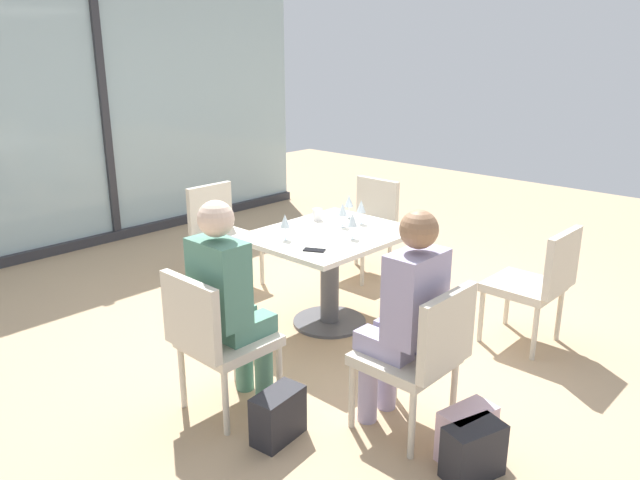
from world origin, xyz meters
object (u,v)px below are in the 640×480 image
object	(u,v)px
wine_glass_0	(285,222)
wine_glass_4	(343,210)
handbag_2	(473,451)
chair_front_right	(538,280)
wine_glass_3	(349,201)
chair_side_end	(215,335)
wine_glass_2	(361,207)
chair_near_window	(221,229)
chair_front_left	(421,352)
coffee_cup	(317,214)
cell_phone_on_table	(314,250)
handbag_1	(278,416)
chair_far_right	(367,221)
person_side_end	(229,296)
handbag_0	(467,434)
person_front_left	(405,311)
wine_glass_1	(352,221)
dining_table_main	(330,257)

from	to	relation	value
wine_glass_0	wine_glass_4	bearing A→B (deg)	-9.15
handbag_2	chair_front_right	bearing A→B (deg)	32.93
wine_glass_3	chair_side_end	bearing A→B (deg)	-163.72
wine_glass_2	handbag_2	xyz separation A→B (m)	(-1.16, -1.68, -0.72)
chair_near_window	wine_glass_4	distance (m)	1.33
chair_near_window	wine_glass_2	world-z (taller)	wine_glass_2
chair_front_left	coffee_cup	xyz separation A→B (m)	(0.90, 1.60, 0.28)
cell_phone_on_table	handbag_1	size ratio (longest dim) A/B	0.48
chair_far_right	wine_glass_3	xyz separation A→B (m)	(-0.66, -0.34, 0.37)
wine_glass_3	wine_glass_4	size ratio (longest dim) A/B	1.00
chair_side_end	cell_phone_on_table	xyz separation A→B (m)	(0.95, 0.14, 0.24)
cell_phone_on_table	handbag_2	size ratio (longest dim) A/B	0.48
chair_far_right	handbag_1	world-z (taller)	chair_far_right
chair_side_end	person_side_end	distance (m)	0.23
handbag_0	wine_glass_2	bearing A→B (deg)	68.25
handbag_0	handbag_2	distance (m)	0.14
person_front_left	wine_glass_1	bearing A→B (deg)	53.76
person_front_left	wine_glass_2	world-z (taller)	person_front_left
chair_far_right	wine_glass_2	xyz separation A→B (m)	(-0.73, -0.53, 0.37)
chair_side_end	chair_near_window	bearing A→B (deg)	50.78
wine_glass_4	cell_phone_on_table	bearing A→B (deg)	-157.03
wine_glass_2	wine_glass_1	bearing A→B (deg)	-149.84
wine_glass_2	coffee_cup	size ratio (longest dim) A/B	2.06
chair_front_left	chair_near_window	world-z (taller)	same
coffee_cup	chair_front_right	bearing A→B (deg)	-71.63
chair_side_end	wine_glass_2	xyz separation A→B (m)	(1.68, 0.33, 0.37)
handbag_1	coffee_cup	bearing A→B (deg)	29.85
wine_glass_1	cell_phone_on_table	distance (m)	0.40
chair_side_end	wine_glass_1	size ratio (longest dim) A/B	4.70
chair_side_end	handbag_1	bearing A→B (deg)	-81.13
person_front_left	wine_glass_1	world-z (taller)	person_front_left
chair_front_left	chair_side_end	bearing A→B (deg)	123.03
wine_glass_1	cell_phone_on_table	bearing A→B (deg)	178.96
person_side_end	handbag_1	size ratio (longest dim) A/B	4.20
coffee_cup	cell_phone_on_table	world-z (taller)	coffee_cup
wine_glass_4	handbag_0	size ratio (longest dim) A/B	0.62
wine_glass_2	coffee_cup	distance (m)	0.36
chair_side_end	chair_front_left	bearing A→B (deg)	-56.97
dining_table_main	handbag_0	world-z (taller)	dining_table_main
handbag_0	person_front_left	bearing A→B (deg)	101.53
wine_glass_0	chair_front_left	bearing A→B (deg)	-104.76
chair_side_end	wine_glass_2	bearing A→B (deg)	11.09
wine_glass_0	wine_glass_1	bearing A→B (deg)	-43.97
chair_side_end	handbag_0	distance (m)	1.45
chair_front_right	person_front_left	bearing A→B (deg)	175.63
cell_phone_on_table	wine_glass_2	bearing A→B (deg)	-12.75
chair_front_left	wine_glass_2	world-z (taller)	wine_glass_2
chair_far_right	person_front_left	bearing A→B (deg)	-136.53
wine_glass_0	chair_near_window	bearing A→B (deg)	73.73
chair_side_end	handbag_0	bearing A→B (deg)	-63.91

